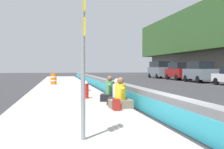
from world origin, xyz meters
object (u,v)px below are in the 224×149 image
(seated_person_foreground, at_px, (120,98))
(parked_car_far, at_px, (178,71))
(fire_hydrant, at_px, (86,89))
(route_sign_post, at_px, (83,38))
(parked_car_midline, at_px, (200,72))
(construction_barrel, at_px, (54,79))
(backpack, at_px, (117,105))
(parked_car_farther, at_px, (159,69))
(seated_person_middle, at_px, (117,96))
(seated_person_rear, at_px, (110,93))

(seated_person_foreground, xyz_separation_m, parked_car_far, (23.63, -13.13, 0.69))
(seated_person_foreground, bearing_deg, fire_hydrant, 15.44)
(route_sign_post, bearing_deg, parked_car_midline, -33.65)
(construction_barrel, relative_size, parked_car_midline, 0.20)
(route_sign_post, bearing_deg, backpack, -22.06)
(route_sign_post, bearing_deg, parked_car_far, -28.10)
(fire_hydrant, bearing_deg, parked_car_farther, -27.37)
(parked_car_midline, height_order, parked_car_far, same)
(seated_person_middle, xyz_separation_m, construction_barrel, (13.99, 2.74, 0.15))
(fire_hydrant, bearing_deg, route_sign_post, 173.91)
(route_sign_post, relative_size, construction_barrel, 3.79)
(seated_person_rear, bearing_deg, construction_barrel, 11.72)
(seated_person_foreground, relative_size, backpack, 2.83)
(route_sign_post, height_order, seated_person_rear, route_sign_post)
(parked_car_far, bearing_deg, parked_car_farther, 1.46)
(seated_person_rear, height_order, parked_car_farther, parked_car_farther)
(seated_person_rear, xyz_separation_m, construction_barrel, (12.82, 2.66, 0.13))
(seated_person_middle, xyz_separation_m, parked_car_far, (22.66, -13.05, 0.72))
(fire_hydrant, bearing_deg, seated_person_rear, -143.00)
(parked_car_midline, relative_size, parked_car_far, 1.01)
(construction_barrel, distance_m, parked_car_far, 18.02)
(fire_hydrant, bearing_deg, seated_person_middle, -157.19)
(seated_person_foreground, bearing_deg, parked_car_far, -29.05)
(seated_person_rear, bearing_deg, parked_car_far, -31.41)
(parked_car_midline, bearing_deg, fire_hydrant, 136.23)
(seated_person_middle, distance_m, parked_car_farther, 31.97)
(route_sign_post, bearing_deg, seated_person_foreground, -22.46)
(fire_hydrant, distance_m, parked_car_farther, 30.23)
(parked_car_far, relative_size, parked_car_farther, 0.94)
(parked_car_midline, bearing_deg, construction_barrel, 100.67)
(parked_car_farther, bearing_deg, construction_barrel, 134.33)
(seated_person_foreground, bearing_deg, parked_car_farther, -23.22)
(fire_hydrant, xyz_separation_m, seated_person_middle, (-2.41, -1.01, -0.12))
(seated_person_rear, distance_m, parked_car_midline, 20.43)
(route_sign_post, xyz_separation_m, seated_person_middle, (5.19, -1.82, -1.77))
(parked_car_midline, bearing_deg, seated_person_rear, 140.53)
(parked_car_midline, bearing_deg, parked_car_farther, 0.10)
(seated_person_rear, bearing_deg, parked_car_midline, -39.47)
(fire_hydrant, height_order, seated_person_middle, seated_person_middle)
(seated_person_rear, bearing_deg, seated_person_middle, -176.16)
(route_sign_post, distance_m, seated_person_middle, 5.77)
(parked_car_far, bearing_deg, route_sign_post, 151.90)
(seated_person_middle, distance_m, parked_car_far, 26.16)
(fire_hydrant, distance_m, parked_car_far, 24.66)
(route_sign_post, xyz_separation_m, seated_person_foreground, (4.22, -1.74, -1.74))
(fire_hydrant, relative_size, parked_car_far, 0.18)
(route_sign_post, bearing_deg, fire_hydrant, -6.09)
(seated_person_foreground, relative_size, seated_person_middle, 1.08)
(parked_car_farther, bearing_deg, seated_person_foreground, 156.78)
(seated_person_middle, relative_size, backpack, 2.62)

